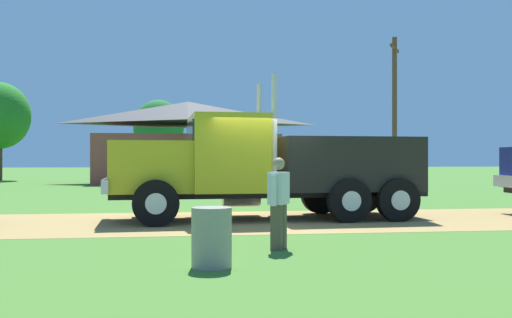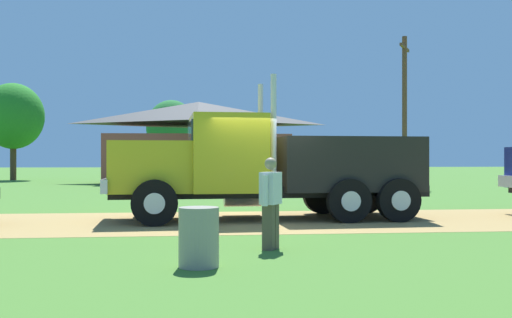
# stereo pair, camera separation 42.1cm
# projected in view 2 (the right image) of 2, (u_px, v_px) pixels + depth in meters

# --- Properties ---
(ground_plane) EXTENTS (200.00, 200.00, 0.00)m
(ground_plane) POSITION_uv_depth(u_px,v_px,m) (262.00, 221.00, 14.47)
(ground_plane) COLOR #417028
(dirt_track) EXTENTS (120.00, 5.28, 0.01)m
(dirt_track) POSITION_uv_depth(u_px,v_px,m) (262.00, 221.00, 14.47)
(dirt_track) COLOR #A08149
(dirt_track) RESTS_ON ground_plane
(truck_foreground_white) EXTENTS (8.15, 3.07, 3.57)m
(truck_foreground_white) POSITION_uv_depth(u_px,v_px,m) (269.00, 167.00, 14.99)
(truck_foreground_white) COLOR black
(truck_foreground_white) RESTS_ON ground_plane
(visitor_standing_near) EXTENTS (0.43, 0.55, 1.55)m
(visitor_standing_near) POSITION_uv_depth(u_px,v_px,m) (271.00, 200.00, 9.93)
(visitor_standing_near) COLOR silver
(visitor_standing_near) RESTS_ON ground_plane
(steel_barrel) EXTENTS (0.57, 0.57, 0.85)m
(steel_barrel) POSITION_uv_depth(u_px,v_px,m) (199.00, 237.00, 8.30)
(steel_barrel) COLOR gray
(steel_barrel) RESTS_ON ground_plane
(shed_building) EXTENTS (12.11, 7.16, 5.28)m
(shed_building) POSITION_uv_depth(u_px,v_px,m) (199.00, 143.00, 38.30)
(shed_building) COLOR #96463D
(shed_building) RESTS_ON ground_plane
(utility_pole_near) EXTENTS (1.23, 1.97, 8.10)m
(utility_pole_near) POSITION_uv_depth(u_px,v_px,m) (405.00, 107.00, 31.35)
(utility_pole_near) COLOR brown
(utility_pole_near) RESTS_ON ground_plane
(tree_left) EXTENTS (4.39, 4.39, 7.11)m
(tree_left) POSITION_uv_depth(u_px,v_px,m) (13.00, 116.00, 42.98)
(tree_left) COLOR #513823
(tree_left) RESTS_ON ground_plane
(tree_mid) EXTENTS (4.73, 4.73, 7.13)m
(tree_mid) POSITION_uv_depth(u_px,v_px,m) (171.00, 128.00, 55.49)
(tree_mid) COLOR #513823
(tree_mid) RESTS_ON ground_plane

